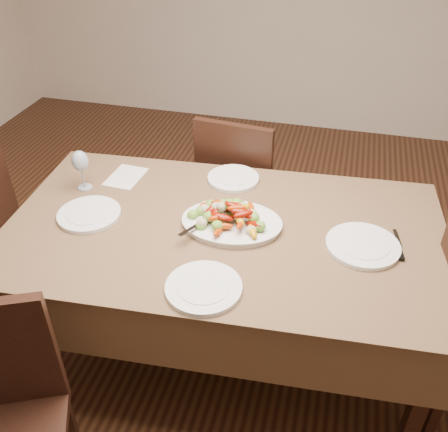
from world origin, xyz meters
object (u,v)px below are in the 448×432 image
object	(u,v)px
chair_far	(244,186)
plate_near	(204,288)
serving_platter	(232,224)
plate_far	(233,179)
plate_left	(89,214)
plate_right	(363,246)
wine_glass	(82,169)
dining_table	(224,293)

from	to	relation	value
chair_far	plate_near	bearing A→B (deg)	101.60
serving_platter	plate_far	bearing A→B (deg)	102.63
plate_left	plate_far	size ratio (longest dim) A/B	1.10
plate_right	wine_glass	xyz separation A→B (m)	(-1.28, 0.13, 0.09)
plate_right	wine_glass	size ratio (longest dim) A/B	1.43
plate_far	wine_glass	size ratio (longest dim) A/B	1.21
chair_far	wine_glass	size ratio (longest dim) A/B	4.64
serving_platter	wine_glass	world-z (taller)	wine_glass
plate_far	plate_right	bearing A→B (deg)	-30.85
chair_far	serving_platter	bearing A→B (deg)	104.78
plate_near	wine_glass	world-z (taller)	wine_glass
wine_glass	chair_far	bearing A→B (deg)	45.64
plate_far	plate_near	distance (m)	0.76
chair_far	dining_table	bearing A→B (deg)	102.54
plate_far	plate_near	bearing A→B (deg)	-84.38
plate_far	serving_platter	bearing A→B (deg)	-77.37
plate_left	plate_right	bearing A→B (deg)	3.76
dining_table	plate_right	world-z (taller)	plate_right
wine_glass	plate_right	bearing A→B (deg)	-5.76
dining_table	serving_platter	world-z (taller)	serving_platter
serving_platter	plate_near	world-z (taller)	serving_platter
plate_left	plate_right	size ratio (longest dim) A/B	0.93
plate_left	plate_near	distance (m)	0.68
dining_table	plate_left	bearing A→B (deg)	-173.89
dining_table	wine_glass	bearing A→B (deg)	168.72
dining_table	serving_platter	bearing A→B (deg)	36.55
chair_far	plate_right	bearing A→B (deg)	136.55
plate_left	plate_near	world-z (taller)	same
plate_left	plate_right	distance (m)	1.15
plate_near	wine_glass	size ratio (longest dim) A/B	1.36
plate_left	plate_near	size ratio (longest dim) A/B	0.98
dining_table	plate_right	distance (m)	0.69
chair_far	plate_far	bearing A→B (deg)	100.93
serving_platter	plate_left	bearing A→B (deg)	-172.26
plate_right	plate_far	distance (m)	0.72
chair_far	serving_platter	xyz separation A→B (m)	(0.11, -0.76, 0.30)
wine_glass	plate_far	bearing A→B (deg)	20.06
serving_platter	plate_right	distance (m)	0.54
plate_left	wine_glass	bearing A→B (deg)	121.63
plate_left	wine_glass	distance (m)	0.26
serving_platter	wine_glass	xyz separation A→B (m)	(-0.74, 0.12, 0.09)
serving_platter	plate_far	distance (m)	0.37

